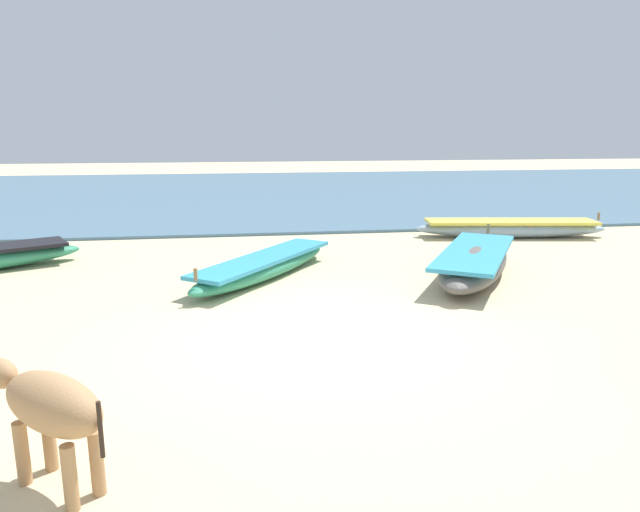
{
  "coord_description": "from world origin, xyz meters",
  "views": [
    {
      "loc": [
        -1.12,
        -7.23,
        2.76
      ],
      "look_at": [
        0.28,
        2.29,
        0.6
      ],
      "focal_mm": 32.35,
      "sensor_mm": 36.0,
      "label": 1
    }
  ],
  "objects_px": {
    "fishing_boat_0": "(264,266)",
    "fishing_boat_4": "(510,228)",
    "cow_adult_tan": "(49,406)",
    "fishing_boat_5": "(475,262)"
  },
  "relations": [
    {
      "from": "fishing_boat_0",
      "to": "fishing_boat_4",
      "type": "distance_m",
      "value": 7.16
    },
    {
      "from": "fishing_boat_4",
      "to": "cow_adult_tan",
      "type": "relative_size",
      "value": 3.91
    },
    {
      "from": "fishing_boat_4",
      "to": "cow_adult_tan",
      "type": "distance_m",
      "value": 12.58
    },
    {
      "from": "fishing_boat_0",
      "to": "fishing_boat_5",
      "type": "height_order",
      "value": "fishing_boat_5"
    },
    {
      "from": "cow_adult_tan",
      "to": "fishing_boat_4",
      "type": "bearing_deg",
      "value": -90.8
    },
    {
      "from": "fishing_boat_5",
      "to": "cow_adult_tan",
      "type": "xyz_separation_m",
      "value": [
        -5.83,
        -5.63,
        0.39
      ]
    },
    {
      "from": "fishing_boat_4",
      "to": "fishing_boat_5",
      "type": "height_order",
      "value": "fishing_boat_5"
    },
    {
      "from": "fishing_boat_4",
      "to": "fishing_boat_5",
      "type": "xyz_separation_m",
      "value": [
        -2.56,
        -3.73,
        0.05
      ]
    },
    {
      "from": "fishing_boat_0",
      "to": "fishing_boat_4",
      "type": "relative_size",
      "value": 0.78
    },
    {
      "from": "fishing_boat_0",
      "to": "fishing_boat_5",
      "type": "xyz_separation_m",
      "value": [
        3.88,
        -0.6,
        0.07
      ]
    }
  ]
}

